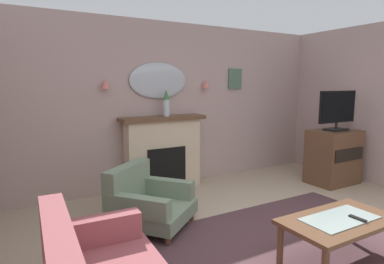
{
  "coord_description": "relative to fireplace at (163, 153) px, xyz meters",
  "views": [
    {
      "loc": [
        -2.4,
        -1.83,
        1.66
      ],
      "look_at": [
        -0.37,
        1.73,
        1.05
      ],
      "focal_mm": 30.29,
      "sensor_mm": 36.0,
      "label": 1
    }
  ],
  "objects": [
    {
      "name": "wall_back",
      "position": [
        0.31,
        0.22,
        0.75
      ],
      "size": [
        6.67,
        0.1,
        2.63
      ],
      "primitive_type": "cube",
      "color": "#B29993",
      "rests_on": "ground"
    },
    {
      "name": "patterned_rug",
      "position": [
        0.31,
        -2.55,
        -0.56
      ],
      "size": [
        3.2,
        2.4,
        0.01
      ],
      "primitive_type": "cube",
      "color": "#4C3338",
      "rests_on": "ground"
    },
    {
      "name": "fireplace",
      "position": [
        0.0,
        0.0,
        0.0
      ],
      "size": [
        1.36,
        0.36,
        1.16
      ],
      "color": "beige",
      "rests_on": "ground"
    },
    {
      "name": "mantel_vase_centre",
      "position": [
        0.05,
        -0.03,
        0.8
      ],
      "size": [
        0.1,
        0.1,
        0.42
      ],
      "color": "silver",
      "rests_on": "fireplace"
    },
    {
      "name": "wall_mirror",
      "position": [
        0.0,
        0.14,
        1.14
      ],
      "size": [
        0.96,
        0.06,
        0.56
      ],
      "primitive_type": "ellipsoid",
      "color": "#B2BCC6"
    },
    {
      "name": "wall_sconce_left",
      "position": [
        -0.85,
        0.09,
        1.09
      ],
      "size": [
        0.14,
        0.14,
        0.14
      ],
      "primitive_type": "cone",
      "color": "#D17066"
    },
    {
      "name": "wall_sconce_right",
      "position": [
        0.85,
        0.09,
        1.09
      ],
      "size": [
        0.14,
        0.14,
        0.14
      ],
      "primitive_type": "cone",
      "color": "#D17066"
    },
    {
      "name": "framed_picture",
      "position": [
        1.5,
        0.15,
        1.18
      ],
      "size": [
        0.28,
        0.03,
        0.36
      ],
      "primitive_type": "cube",
      "color": "#4C6B56"
    },
    {
      "name": "coffee_table",
      "position": [
        0.47,
        -2.82,
        -0.19
      ],
      "size": [
        1.1,
        0.6,
        0.45
      ],
      "color": "brown",
      "rests_on": "ground"
    },
    {
      "name": "tv_remote",
      "position": [
        0.58,
        -2.92,
        -0.12
      ],
      "size": [
        0.04,
        0.16,
        0.02
      ],
      "primitive_type": "cube",
      "color": "black",
      "rests_on": "coffee_table"
    },
    {
      "name": "armchair_in_corner",
      "position": [
        -0.76,
        -1.17,
        -0.27
      ],
      "size": [
        1.14,
        1.14,
        0.71
      ],
      "color": "gray",
      "rests_on": "ground"
    },
    {
      "name": "tv_cabinet",
      "position": [
        2.59,
        -1.16,
        -0.12
      ],
      "size": [
        0.8,
        0.57,
        0.9
      ],
      "color": "brown",
      "rests_on": "ground"
    },
    {
      "name": "tv_flatscreen",
      "position": [
        2.59,
        -1.18,
        0.68
      ],
      "size": [
        0.84,
        0.24,
        0.65
      ],
      "color": "black",
      "rests_on": "tv_cabinet"
    }
  ]
}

